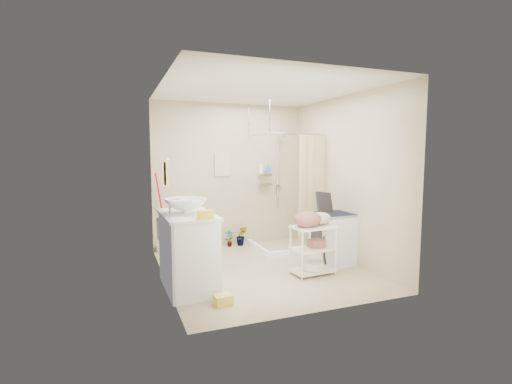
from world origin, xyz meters
TOP-DOWN VIEW (x-y plane):
  - floor at (0.00, 0.00)m, footprint 3.20×3.20m
  - ceiling at (0.00, 0.00)m, footprint 2.80×3.20m
  - wall_back at (0.00, 1.60)m, footprint 2.80×0.04m
  - wall_front at (0.00, -1.60)m, footprint 2.80×0.04m
  - wall_left at (-1.40, 0.00)m, footprint 0.04×3.20m
  - wall_right at (1.40, 0.00)m, footprint 0.04×3.20m
  - vanity at (-1.16, -0.38)m, footprint 0.64×1.10m
  - sink at (-1.17, -0.35)m, footprint 0.56×0.56m
  - counter_basket at (-1.03, -0.81)m, footprint 0.17×0.13m
  - floor_basket at (-0.89, -1.04)m, footprint 0.32×0.26m
  - toilet at (-1.04, 0.45)m, footprint 0.79×0.49m
  - mop at (-1.29, 1.52)m, footprint 0.14×0.14m
  - potted_plant_a at (-0.06, 1.44)m, footprint 0.17×0.11m
  - potted_plant_b at (0.17, 1.44)m, footprint 0.24×0.22m
  - hanging_towel at (-0.15, 1.58)m, footprint 0.28×0.03m
  - towel_ring at (-1.38, -0.20)m, footprint 0.04×0.22m
  - tp_holder at (-1.36, 0.05)m, footprint 0.08×0.12m
  - shower at (0.85, 1.05)m, footprint 1.10×1.10m
  - shampoo_bottle_a at (0.59, 1.50)m, footprint 0.09×0.09m
  - shampoo_bottle_b at (0.75, 1.53)m, footprint 0.10×0.10m
  - washing_machine at (1.14, -0.12)m, footprint 0.55×0.57m
  - laundry_rack at (0.59, -0.46)m, footprint 0.63×0.40m
  - ironing_board at (1.04, -0.12)m, footprint 0.34×0.19m

SIDE VIEW (x-z plane):
  - floor at x=0.00m, z-range 0.00..0.00m
  - floor_basket at x=-0.89m, z-range 0.00..0.16m
  - potted_plant_a at x=-0.06m, z-range 0.00..0.31m
  - potted_plant_b at x=0.17m, z-range 0.00..0.36m
  - toilet at x=-1.04m, z-range 0.00..0.77m
  - washing_machine at x=1.14m, z-range 0.00..0.79m
  - laundry_rack at x=0.59m, z-range 0.00..0.83m
  - vanity at x=-1.16m, z-range 0.00..0.96m
  - ironing_board at x=1.04m, z-range 0.00..1.15m
  - mop at x=-1.29m, z-range 0.00..1.37m
  - tp_holder at x=-1.36m, z-range 0.65..0.79m
  - counter_basket at x=-1.03m, z-range 0.96..1.05m
  - shower at x=0.85m, z-range 0.00..2.10m
  - sink at x=-1.17m, z-range 0.96..1.14m
  - wall_back at x=0.00m, z-range 0.00..2.60m
  - wall_front at x=0.00m, z-range 0.00..2.60m
  - wall_left at x=-1.40m, z-range 0.00..2.60m
  - wall_right at x=1.40m, z-range 0.00..2.60m
  - shampoo_bottle_b at x=0.75m, z-range 1.32..1.50m
  - shampoo_bottle_a at x=0.59m, z-range 1.32..1.55m
  - towel_ring at x=-1.38m, z-range 1.30..1.64m
  - hanging_towel at x=-0.15m, z-range 1.29..1.71m
  - ceiling at x=0.00m, z-range 2.58..2.62m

